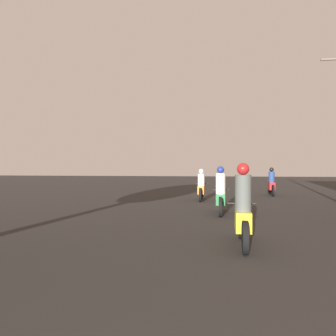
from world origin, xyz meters
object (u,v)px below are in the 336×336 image
motorcycle_green (221,195)px  motorcycle_red (271,184)px  motorcycle_orange (201,188)px  motorcycle_yellow (243,213)px

motorcycle_green → motorcycle_red: motorcycle_green is taller
motorcycle_green → motorcycle_orange: size_ratio=1.09×
motorcycle_yellow → motorcycle_orange: bearing=104.3°
motorcycle_green → motorcycle_red: bearing=60.9°
motorcycle_green → motorcycle_yellow: bearing=-93.8°
motorcycle_yellow → motorcycle_red: motorcycle_yellow is taller
motorcycle_orange → motorcycle_yellow: bearing=-86.9°
motorcycle_orange → motorcycle_red: bearing=37.5°
motorcycle_yellow → motorcycle_red: (2.28, 12.35, -0.03)m
motorcycle_yellow → motorcycle_orange: 8.98m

